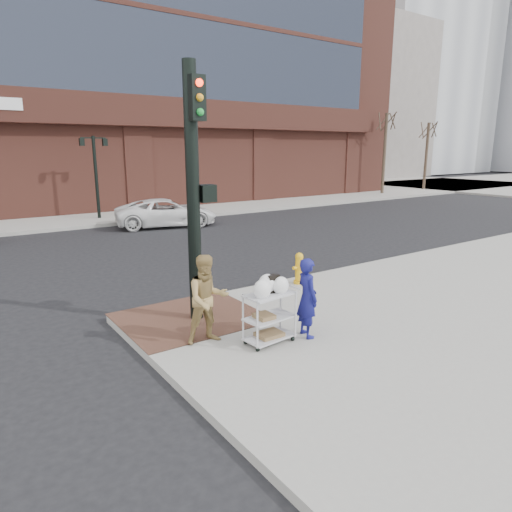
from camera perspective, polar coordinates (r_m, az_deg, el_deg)
ground at (r=9.23m, az=-2.23°, el=-9.43°), size 220.00×220.00×0.00m
sidewalk_far at (r=42.88m, az=-11.50°, el=8.40°), size 65.00×36.00×0.15m
brick_curb_ramp at (r=9.63m, az=-8.20°, el=-7.58°), size 2.80×2.40×0.01m
bank_building at (r=40.75m, az=-22.82°, el=27.43°), size 42.00×26.00×28.00m
filler_block at (r=63.70m, az=10.11°, el=18.03°), size 14.00×20.00×18.00m
bare_tree_a at (r=37.21m, az=16.07°, el=16.99°), size 1.80×1.80×7.20m
bare_tree_b at (r=42.25m, az=20.83°, el=15.52°), size 1.80×1.80×6.70m
lamp_post at (r=24.11m, az=-19.43°, el=10.33°), size 1.32×0.22×4.00m
traffic_signal_pole at (r=8.97m, az=-7.69°, el=8.50°), size 0.61×0.51×5.00m
woman_blue at (r=8.45m, az=6.41°, el=-5.20°), size 0.46×0.61×1.49m
pedestrian_tan at (r=8.17m, az=-6.06°, el=-5.39°), size 0.87×0.73×1.61m
minivan_white at (r=21.70m, az=-11.12°, el=5.34°), size 5.05×3.29×1.29m
utility_cart at (r=8.17m, az=1.69°, el=-7.12°), size 0.95×0.59×1.25m
fire_hydrant at (r=11.79m, az=5.39°, el=-1.47°), size 0.39×0.27×0.82m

